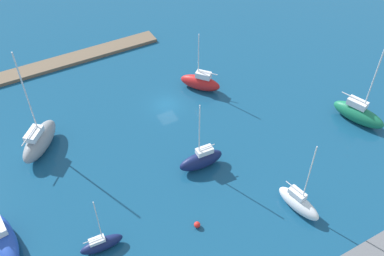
% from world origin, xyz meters
% --- Properties ---
extents(water, '(160.00, 160.00, 0.00)m').
position_xyz_m(water, '(0.00, 0.00, 0.00)').
color(water, navy).
rests_on(water, ground).
extents(pier_dock, '(27.48, 3.18, 0.55)m').
position_xyz_m(pier_dock, '(7.74, -17.40, 0.27)').
color(pier_dock, brown).
rests_on(pier_dock, ground).
extents(sailboat_navy_east_end, '(4.59, 1.60, 7.75)m').
position_xyz_m(sailboat_navy_east_end, '(16.30, 17.51, 0.83)').
color(sailboat_navy_east_end, '#141E4C').
rests_on(sailboat_navy_east_end, water).
extents(sailboat_blue_off_beacon, '(3.30, 7.66, 12.94)m').
position_xyz_m(sailboat_blue_off_beacon, '(25.10, 12.06, 1.22)').
color(sailboat_blue_off_beacon, '#2347B2').
rests_on(sailboat_blue_off_beacon, water).
extents(sailboat_red_far_south, '(5.41, 5.97, 9.23)m').
position_xyz_m(sailboat_red_far_south, '(-6.05, -0.90, 1.25)').
color(sailboat_red_far_south, red).
rests_on(sailboat_red_far_south, water).
extents(sailboat_gray_lone_north, '(6.70, 7.12, 14.45)m').
position_xyz_m(sailboat_gray_lone_north, '(17.99, 0.14, 1.60)').
color(sailboat_gray_lone_north, gray).
rests_on(sailboat_gray_lone_north, water).
extents(sailboat_white_west_end, '(2.64, 5.75, 10.27)m').
position_xyz_m(sailboat_white_west_end, '(-4.67, 23.40, 1.13)').
color(sailboat_white_west_end, white).
rests_on(sailboat_white_west_end, water).
extents(sailboat_green_center_basin, '(4.41, 7.57, 11.70)m').
position_xyz_m(sailboat_green_center_basin, '(-21.21, 15.72, 1.37)').
color(sailboat_green_center_basin, '#19724C').
rests_on(sailboat_green_center_basin, water).
extents(sailboat_navy_near_pier, '(5.76, 2.11, 10.03)m').
position_xyz_m(sailboat_navy_near_pier, '(1.61, 12.63, 1.25)').
color(sailboat_navy_near_pier, '#141E4C').
rests_on(sailboat_navy_near_pier, water).
extents(mooring_buoy_red, '(0.71, 0.71, 0.71)m').
position_xyz_m(mooring_buoy_red, '(6.35, 20.00, 0.35)').
color(mooring_buoy_red, red).
rests_on(mooring_buoy_red, water).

